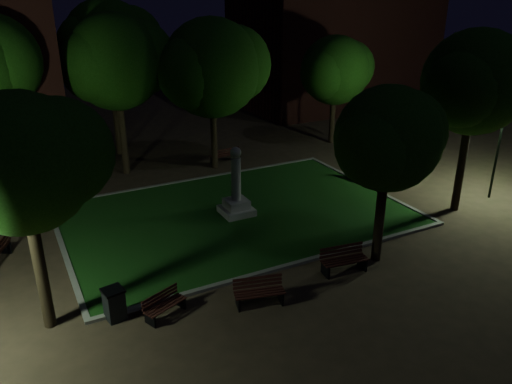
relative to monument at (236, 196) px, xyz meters
The scene contains 20 objects.
ground 2.22m from the monument, 90.00° to the right, with size 80.00×80.00×0.00m, color #423223.
lawn 0.92m from the monument, ahead, with size 15.00×10.00×0.08m, color #174413.
lawn_kerb 0.90m from the monument, ahead, with size 15.40×10.40×0.12m.
monument is the anchor object (origin of this frame).
building_far 25.95m from the monument, 45.00° to the left, with size 16.00×10.00×12.00m, color #471D17.
tree_west 10.68m from the monument, 151.32° to the right, with size 4.88×3.98×7.31m.
tree_north_wl 10.03m from the monument, 110.13° to the left, with size 6.20×5.06×8.69m.
tree_north_er 8.33m from the monument, 74.14° to the left, with size 6.64×5.42×8.42m.
tree_ne 13.92m from the monument, 35.19° to the left, with size 5.46×4.46×7.05m.
tree_east 11.58m from the monument, 23.68° to the right, with size 5.60×4.57×8.26m.
tree_se 7.91m from the monument, 63.32° to the right, with size 4.65×3.79×6.72m.
tree_far_north 13.43m from the monument, 101.55° to the left, with size 6.34×5.18×9.30m.
lamppost_se 12.96m from the monument, 18.03° to the right, with size 1.18×0.28×4.43m.
lamppost_ne 14.85m from the monument, 37.28° to the left, with size 1.18×0.28×4.28m.
bench_near_left 7.08m from the monument, 109.53° to the right, with size 1.76×0.97×0.91m.
bench_near_right 6.44m from the monument, 77.73° to the right, with size 1.83×0.84×0.97m.
bench_west_near 7.91m from the monument, 132.51° to the right, with size 1.52×1.01×0.79m.
bench_right_side 8.19m from the monument, ahead, with size 1.00×1.68×0.87m.
bench_far_side 7.57m from the monument, 69.77° to the left, with size 1.77×0.78×0.94m.
trash_bin 8.58m from the monument, 142.05° to the right, with size 0.73×0.73×1.08m.
Camera 1 is at (-8.92, -16.97, 9.69)m, focal length 35.00 mm.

